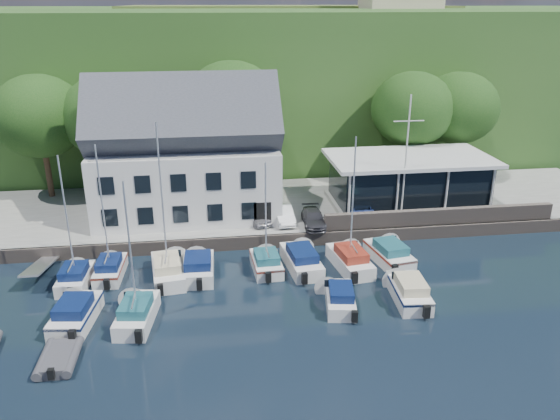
{
  "coord_description": "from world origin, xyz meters",
  "views": [
    {
      "loc": [
        -5.43,
        -25.13,
        16.87
      ],
      "look_at": [
        -0.67,
        9.0,
        3.69
      ],
      "focal_mm": 35.0,
      "sensor_mm": 36.0,
      "label": 1
    }
  ],
  "objects_px": {
    "car_white": "(284,214)",
    "boat_r2_0": "(75,311)",
    "boat_r2_1": "(130,248)",
    "boat_r2_3": "(340,296)",
    "boat_r1_6": "(353,202)",
    "boat_r2_4": "(409,289)",
    "harbor_building": "(186,160)",
    "dinghy_1": "(59,357)",
    "boat_r1_3": "(198,265)",
    "car_silver": "(256,215)",
    "boat_r1_2": "(163,212)",
    "club_pavilion": "(408,180)",
    "boat_r1_0": "(68,223)",
    "boat_r1_7": "(389,252)",
    "boat_r1_4": "(266,212)",
    "boat_r1_5": "(301,257)",
    "flagpole": "(406,159)",
    "car_blue": "(361,210)",
    "car_dgrey": "(313,218)"
  },
  "relations": [
    {
      "from": "boat_r1_4",
      "to": "boat_r2_0",
      "type": "bearing_deg",
      "value": -158.94
    },
    {
      "from": "boat_r1_7",
      "to": "boat_r1_4",
      "type": "bearing_deg",
      "value": 171.17
    },
    {
      "from": "car_white",
      "to": "boat_r2_0",
      "type": "distance_m",
      "value": 17.26
    },
    {
      "from": "boat_r1_3",
      "to": "car_silver",
      "type": "bearing_deg",
      "value": 56.8
    },
    {
      "from": "car_blue",
      "to": "flagpole",
      "type": "distance_m",
      "value": 5.2
    },
    {
      "from": "harbor_building",
      "to": "club_pavilion",
      "type": "height_order",
      "value": "harbor_building"
    },
    {
      "from": "boat_r1_4",
      "to": "dinghy_1",
      "type": "relative_size",
      "value": 2.61
    },
    {
      "from": "flagpole",
      "to": "car_silver",
      "type": "bearing_deg",
      "value": 175.84
    },
    {
      "from": "boat_r2_4",
      "to": "car_silver",
      "type": "bearing_deg",
      "value": 130.26
    },
    {
      "from": "dinghy_1",
      "to": "car_dgrey",
      "type": "bearing_deg",
      "value": 41.44
    },
    {
      "from": "car_silver",
      "to": "boat_r1_5",
      "type": "distance_m",
      "value": 6.62
    },
    {
      "from": "boat_r1_0",
      "to": "boat_r1_5",
      "type": "bearing_deg",
      "value": 4.34
    },
    {
      "from": "dinghy_1",
      "to": "boat_r1_0",
      "type": "bearing_deg",
      "value": 96.09
    },
    {
      "from": "boat_r2_0",
      "to": "boat_r2_1",
      "type": "height_order",
      "value": "boat_r2_1"
    },
    {
      "from": "flagpole",
      "to": "boat_r1_0",
      "type": "xyz_separation_m",
      "value": [
        -23.42,
        -5.68,
        -1.57
      ]
    },
    {
      "from": "car_white",
      "to": "boat_r1_0",
      "type": "xyz_separation_m",
      "value": [
        -14.25,
        -6.36,
        2.63
      ]
    },
    {
      "from": "boat_r2_3",
      "to": "dinghy_1",
      "type": "relative_size",
      "value": 1.69
    },
    {
      "from": "club_pavilion",
      "to": "boat_r2_3",
      "type": "bearing_deg",
      "value": -123.37
    },
    {
      "from": "boat_r1_6",
      "to": "boat_r1_5",
      "type": "bearing_deg",
      "value": 163.54
    },
    {
      "from": "boat_r1_0",
      "to": "car_silver",
      "type": "bearing_deg",
      "value": 30.92
    },
    {
      "from": "boat_r2_4",
      "to": "boat_r1_5",
      "type": "bearing_deg",
      "value": 142.15
    },
    {
      "from": "boat_r1_5",
      "to": "boat_r1_6",
      "type": "relative_size",
      "value": 0.73
    },
    {
      "from": "harbor_building",
      "to": "boat_r2_0",
      "type": "height_order",
      "value": "harbor_building"
    },
    {
      "from": "harbor_building",
      "to": "car_white",
      "type": "bearing_deg",
      "value": -22.83
    },
    {
      "from": "boat_r2_1",
      "to": "car_blue",
      "type": "bearing_deg",
      "value": 42.91
    },
    {
      "from": "flagpole",
      "to": "boat_r2_4",
      "type": "relative_size",
      "value": 1.58
    },
    {
      "from": "boat_r1_3",
      "to": "club_pavilion",
      "type": "bearing_deg",
      "value": 28.54
    },
    {
      "from": "club_pavilion",
      "to": "boat_r2_3",
      "type": "relative_size",
      "value": 2.44
    },
    {
      "from": "boat_r1_6",
      "to": "boat_r2_0",
      "type": "bearing_deg",
      "value": -172.73
    },
    {
      "from": "car_silver",
      "to": "boat_r2_3",
      "type": "height_order",
      "value": "car_silver"
    },
    {
      "from": "boat_r1_0",
      "to": "boat_r2_4",
      "type": "relative_size",
      "value": 1.39
    },
    {
      "from": "car_white",
      "to": "boat_r1_4",
      "type": "distance_m",
      "value": 6.81
    },
    {
      "from": "boat_r1_2",
      "to": "club_pavilion",
      "type": "bearing_deg",
      "value": 17.54
    },
    {
      "from": "car_silver",
      "to": "dinghy_1",
      "type": "bearing_deg",
      "value": -146.99
    },
    {
      "from": "boat_r2_1",
      "to": "boat_r2_0",
      "type": "bearing_deg",
      "value": -178.3
    },
    {
      "from": "boat_r1_2",
      "to": "boat_r1_7",
      "type": "distance_m",
      "value": 15.51
    },
    {
      "from": "boat_r1_2",
      "to": "boat_r2_4",
      "type": "xyz_separation_m",
      "value": [
        14.51,
        -4.88,
        -3.88
      ]
    },
    {
      "from": "boat_r1_4",
      "to": "boat_r1_7",
      "type": "height_order",
      "value": "boat_r1_4"
    },
    {
      "from": "boat_r1_2",
      "to": "boat_r1_4",
      "type": "xyz_separation_m",
      "value": [
        6.47,
        0.24,
        -0.47
      ]
    },
    {
      "from": "car_white",
      "to": "boat_r1_7",
      "type": "xyz_separation_m",
      "value": [
        6.51,
        -5.87,
        -0.85
      ]
    },
    {
      "from": "boat_r2_1",
      "to": "boat_r2_3",
      "type": "xyz_separation_m",
      "value": [
        11.67,
        0.14,
        -3.88
      ]
    },
    {
      "from": "boat_r1_6",
      "to": "boat_r2_3",
      "type": "relative_size",
      "value": 1.75
    },
    {
      "from": "boat_r2_4",
      "to": "boat_r1_6",
      "type": "bearing_deg",
      "value": 122.0
    },
    {
      "from": "car_blue",
      "to": "boat_r2_3",
      "type": "bearing_deg",
      "value": -106.65
    },
    {
      "from": "car_silver",
      "to": "boat_r2_1",
      "type": "bearing_deg",
      "value": -143.77
    },
    {
      "from": "car_dgrey",
      "to": "boat_r2_0",
      "type": "xyz_separation_m",
      "value": [
        -15.44,
        -9.94,
        -0.78
      ]
    },
    {
      "from": "boat_r1_2",
      "to": "boat_r1_3",
      "type": "bearing_deg",
      "value": -6.25
    },
    {
      "from": "boat_r1_3",
      "to": "boat_r1_6",
      "type": "xyz_separation_m",
      "value": [
        10.13,
        -0.26,
        3.97
      ]
    },
    {
      "from": "boat_r1_5",
      "to": "car_silver",
      "type": "bearing_deg",
      "value": 106.48
    },
    {
      "from": "harbor_building",
      "to": "car_white",
      "type": "distance_m",
      "value": 8.68
    }
  ]
}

